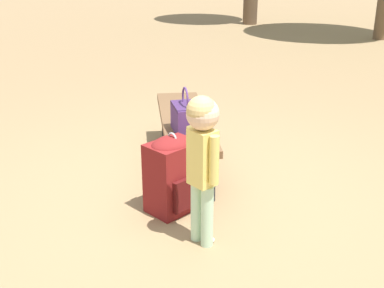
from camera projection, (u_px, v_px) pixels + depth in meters
name	position (u px, v px, depth m)	size (l,w,h in m)	color
ground_plane	(202.00, 200.00, 3.82)	(40.00, 40.00, 0.00)	#8C704C
park_bench	(185.00, 124.00, 4.30)	(1.60, 0.41, 0.45)	brown
handbag	(185.00, 117.00, 3.89)	(0.34, 0.22, 0.37)	#4C2D66
child_standing	(202.00, 148.00, 3.03)	(0.23, 0.20, 1.00)	#B2D8B2
backpack_large	(173.00, 172.00, 3.57)	(0.43, 0.45, 0.61)	maroon
backpack_small	(190.00, 165.00, 4.03)	(0.25, 0.23, 0.34)	#191E4C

